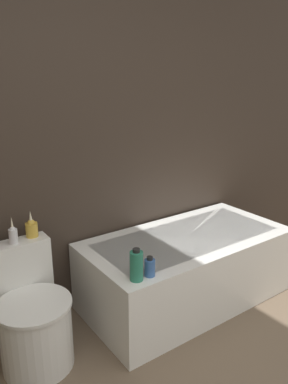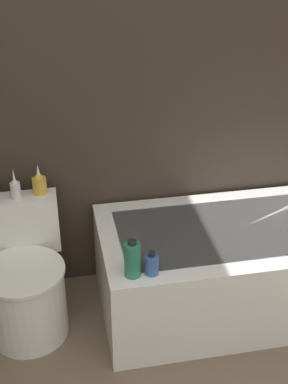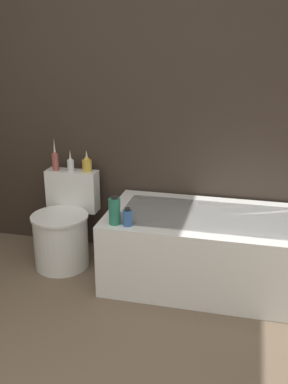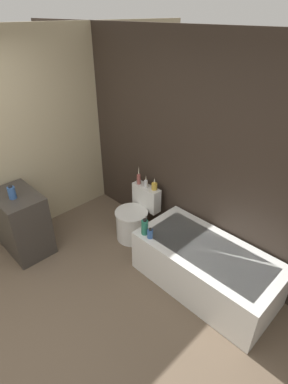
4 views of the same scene
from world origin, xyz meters
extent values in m
cube|color=#332821|center=(0.00, 2.24, 1.30)|extent=(6.40, 0.06, 2.60)
cube|color=white|center=(0.78, 1.79, 0.26)|extent=(1.56, 0.78, 0.53)
cube|color=#B7BCC6|center=(0.78, 1.79, 0.52)|extent=(1.36, 0.58, 0.01)
cylinder|color=white|center=(-0.42, 1.77, 0.20)|extent=(0.42, 0.42, 0.41)
cylinder|color=white|center=(-0.42, 1.77, 0.42)|extent=(0.44, 0.44, 0.02)
cube|color=white|center=(-0.42, 2.06, 0.53)|extent=(0.42, 0.14, 0.33)
cylinder|color=silver|center=(-0.42, 2.04, 0.75)|extent=(0.05, 0.05, 0.09)
sphere|color=silver|center=(-0.42, 2.04, 0.79)|extent=(0.03, 0.03, 0.03)
cone|color=beige|center=(-0.42, 2.04, 0.83)|extent=(0.02, 0.02, 0.08)
cylinder|color=gold|center=(-0.29, 2.08, 0.75)|extent=(0.08, 0.08, 0.09)
sphere|color=gold|center=(-0.29, 2.08, 0.79)|extent=(0.05, 0.05, 0.05)
cone|color=beige|center=(-0.29, 2.08, 0.83)|extent=(0.03, 0.03, 0.08)
cylinder|color=#267259|center=(0.11, 1.50, 0.62)|extent=(0.08, 0.08, 0.18)
cylinder|color=black|center=(0.11, 1.50, 0.72)|extent=(0.04, 0.04, 0.02)
cylinder|color=#335999|center=(0.21, 1.49, 0.58)|extent=(0.07, 0.07, 0.11)
cylinder|color=black|center=(0.21, 1.49, 0.64)|extent=(0.04, 0.04, 0.02)
camera|label=1|loc=(-0.98, -0.11, 1.68)|focal=35.00mm
camera|label=2|loc=(-0.21, -0.50, 2.13)|focal=50.00mm
camera|label=3|loc=(0.96, -1.15, 1.74)|focal=42.00mm
camera|label=4|loc=(2.01, -0.38, 2.71)|focal=28.00mm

